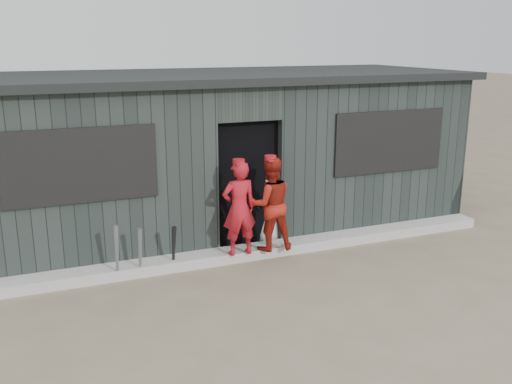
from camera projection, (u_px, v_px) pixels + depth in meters
name	position (u px, v px, depth m)	size (l,w,h in m)	color
ground	(312.00, 307.00, 6.93)	(80.00, 80.00, 0.00)	#6E604B
curb	(255.00, 251.00, 8.54)	(8.00, 0.36, 0.15)	#ACABA6
bat_left	(117.00, 254.00, 7.51)	(0.07, 0.07, 0.83)	gray
bat_mid	(140.00, 253.00, 7.67)	(0.07, 0.07, 0.74)	gray
bat_right	(174.00, 248.00, 7.90)	(0.07, 0.07, 0.70)	black
player_red_left	(239.00, 208.00, 8.06)	(0.50, 0.33, 1.37)	#A9141F
player_red_right	(270.00, 204.00, 8.25)	(0.67, 0.52, 1.38)	maroon
player_grey_back	(269.00, 207.00, 8.93)	(0.59, 0.38, 1.21)	silver
dugout	(218.00, 152.00, 9.73)	(8.30, 3.30, 2.62)	black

